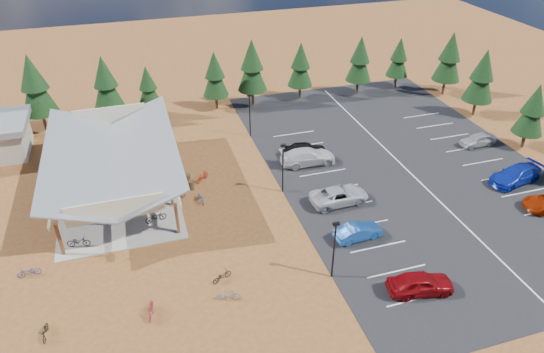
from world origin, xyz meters
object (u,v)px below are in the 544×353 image
object	(u,v)px
bike_4	(156,217)
bike_11	(151,310)
bike_2	(85,185)
bike_3	(101,159)
car_0	(420,283)
car_7	(516,175)
bike_16	(177,195)
car_3	(308,156)
bike_5	(143,197)
bike_0	(78,241)
bike_pavilion	(112,155)
trash_bin_0	(191,185)
bike_14	(201,198)
bike_1	(93,203)
car_1	(358,232)
lamp_post_2	(250,113)
bike_10	(29,272)
bike_8	(45,332)
lamp_post_0	(334,246)
bike_12	(222,276)
bike_13	(229,295)
bike_7	(151,157)
bike_6	(131,168)
lamp_post_1	(283,165)
car_8	(478,140)
bike_15	(202,176)
trash_bin_1	(188,178)
car_2	(339,195)

from	to	relation	value
bike_4	bike_11	world-z (taller)	bike_4
bike_2	bike_3	distance (m)	5.09
car_0	bike_4	bearing A→B (deg)	61.20
bike_11	car_7	world-z (taller)	car_7
bike_16	car_3	distance (m)	14.20
bike_5	bike_0	bearing A→B (deg)	119.90
bike_pavilion	bike_5	world-z (taller)	bike_pavilion
trash_bin_0	bike_4	size ratio (longest dim) A/B	0.48
bike_0	car_7	world-z (taller)	car_7
bike_11	bike_14	bearing A→B (deg)	77.31
bike_1	car_1	world-z (taller)	car_1
bike_1	lamp_post_2	bearing A→B (deg)	-80.23
bike_10	bike_14	world-z (taller)	bike_14
bike_2	bike_8	xyz separation A→B (m)	(-2.25, -17.38, -0.15)
lamp_post_0	bike_10	world-z (taller)	lamp_post_0
bike_10	bike_12	distance (m)	14.68
bike_10	bike_13	bearing A→B (deg)	58.43
trash_bin_0	car_1	distance (m)	16.71
bike_14	car_7	distance (m)	30.68
bike_14	bike_5	bearing A→B (deg)	157.02
bike_7	bike_2	bearing A→B (deg)	116.07
bike_6	bike_10	distance (m)	15.41
bike_6	bike_12	size ratio (longest dim) A/B	1.12
lamp_post_2	bike_3	size ratio (longest dim) A/B	3.21
lamp_post_1	bike_10	distance (m)	22.69
bike_14	bike_16	world-z (taller)	bike_14
bike_pavilion	bike_5	xyz separation A→B (m)	(2.07, -2.89, -3.19)
car_3	bike_4	bearing A→B (deg)	111.35
bike_8	bike_11	world-z (taller)	bike_11
bike_2	bike_5	bearing A→B (deg)	-106.85
bike_7	car_0	size ratio (longest dim) A/B	0.36
car_7	bike_14	bearing A→B (deg)	-111.96
bike_5	bike_11	size ratio (longest dim) A/B	0.99
bike_1	bike_14	world-z (taller)	bike_1
car_8	bike_4	bearing A→B (deg)	-85.61
bike_4	bike_15	size ratio (longest dim) A/B	1.07
bike_12	car_8	size ratio (longest dim) A/B	0.40
trash_bin_1	car_8	size ratio (longest dim) A/B	0.22
bike_5	bike_15	bearing A→B (deg)	-83.12
bike_pavilion	bike_11	world-z (taller)	bike_pavilion
car_2	car_3	xyz separation A→B (m)	(-0.26, 7.44, 0.07)
lamp_post_0	bike_15	xyz separation A→B (m)	(-7.00, 16.13, -2.45)
bike_1	bike_13	xyz separation A→B (m)	(9.29, -14.45, -0.13)
bike_15	car_0	xyz separation A→B (m)	(12.47, -19.49, 0.34)
car_0	bike_7	bearing A→B (deg)	44.43
bike_15	bike_10	bearing A→B (deg)	80.16
bike_7	bike_pavilion	bearing A→B (deg)	138.47
bike_4	car_7	size ratio (longest dim) A/B	0.33
lamp_post_1	bike_6	distance (m)	15.87
bike_pavilion	bike_2	world-z (taller)	bike_pavilion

